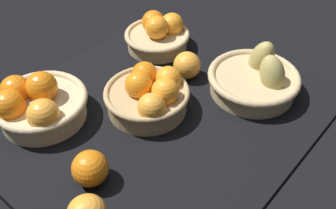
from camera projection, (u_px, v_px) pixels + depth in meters
market_tray at (160, 114)px, 104.53cm from camera, size 84.00×72.00×3.00cm
basket_far_left at (37, 104)px, 97.95cm from camera, size 23.38×23.38×12.67cm
basket_center at (149, 94)px, 100.92cm from camera, size 22.15×22.15×11.32cm
basket_far_right at (158, 34)px, 123.41cm from camera, size 20.36×20.36×11.26cm
basket_near_right_pears at (256, 79)px, 106.97cm from camera, size 24.97×24.97×13.42cm
loose_orange_back_gap at (187, 65)px, 111.77cm from camera, size 7.84×7.84×7.84cm
loose_orange_side_gap at (90, 168)px, 83.90cm from camera, size 8.04×8.04×8.04cm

